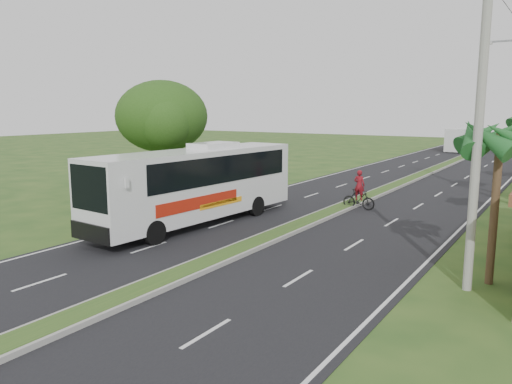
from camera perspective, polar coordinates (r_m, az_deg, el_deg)
The scene contains 11 objects.
ground at distance 19.03m, azimuth -4.57°, elevation -7.95°, with size 180.00×180.00×0.00m, color #25471A.
road_asphalt at distance 36.57m, azimuth 14.79°, elevation 0.25°, with size 14.00×160.00×0.02m, color black.
median_strip at distance 36.56m, azimuth 14.80°, elevation 0.39°, with size 1.20×160.00×0.18m.
lane_edge_left at distance 39.12m, azimuth 5.44°, elevation 1.10°, with size 0.12×160.00×0.01m, color silver.
lane_edge_right at distance 35.13m, azimuth 25.22°, elevation -0.74°, with size 0.12×160.00×0.01m, color silver.
palm_verge_a at distance 17.54m, azimuth 26.13°, elevation 5.41°, with size 2.40×2.40×5.45m.
shade_tree at distance 33.66m, azimuth -10.81°, elevation 8.21°, with size 6.30×6.00×7.54m.
utility_pole_a at distance 16.59m, azimuth 24.21°, elevation 8.59°, with size 1.60×0.28×11.00m.
coach_bus_main at distance 24.74m, azimuth -6.64°, elevation 1.31°, with size 3.40×12.51×4.00m.
coach_bus_far at distance 74.17m, azimuth 22.70°, elevation 5.74°, with size 2.95×10.70×3.08m.
motorcyclist at distance 28.98m, azimuth 11.68°, elevation -0.41°, with size 1.90×0.55×2.27m.
Camera 1 is at (11.06, -14.39, 5.70)m, focal length 35.00 mm.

